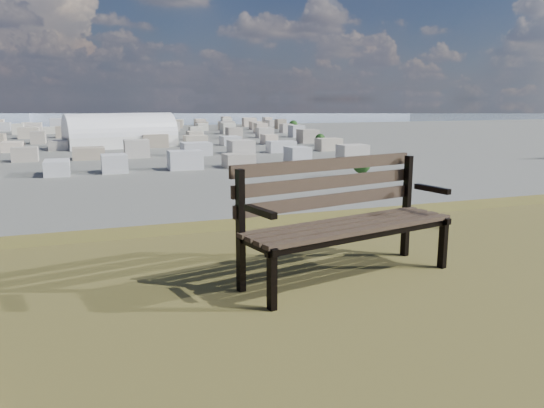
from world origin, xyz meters
name	(u,v)px	position (x,y,z in m)	size (l,w,h in m)	color
park_bench	(342,212)	(0.41, 2.05, 25.58)	(2.06, 1.05, 1.03)	#3E3324
arena	(121,137)	(19.82, 307.58, 5.85)	(62.31, 35.02, 24.83)	silver
city_blocks	(82,133)	(0.00, 394.44, 3.50)	(395.00, 361.00, 7.00)	beige
city_trees	(33,139)	(-26.39, 319.00, 4.83)	(406.52, 387.20, 9.98)	#35281A
bay_water	(80,116)	(0.00, 900.00, 0.00)	(2400.00, 700.00, 0.12)	#889FAD
far_hills	(51,100)	(-60.92, 1402.93, 25.47)	(2050.00, 340.00, 60.00)	#9EA9C5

